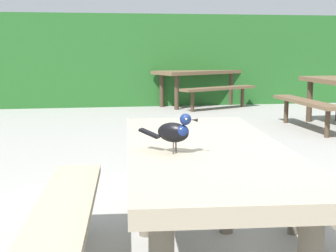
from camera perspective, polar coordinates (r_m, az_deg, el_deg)
The scene contains 4 objects.
hedge_wall at distance 10.62m, azimuth -4.29°, elevation 7.97°, with size 28.00×1.76×1.88m, color #235B23.
picnic_table_foreground at distance 2.36m, azimuth 4.44°, elevation -6.70°, with size 1.79×1.85×0.74m.
bird_grackle at distance 2.12m, azimuth 0.88°, elevation -0.60°, with size 0.25×0.18×0.18m.
picnic_table_mid_left at distance 9.91m, azimuth 3.48°, elevation 5.64°, with size 2.27×2.25×0.74m.
Camera 1 is at (-0.85, -2.27, 1.21)m, focal length 50.67 mm.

